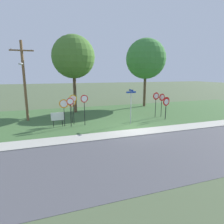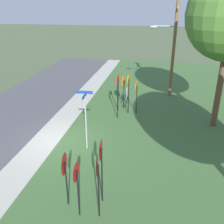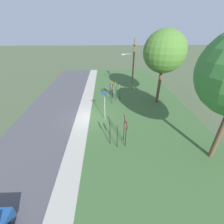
{
  "view_description": "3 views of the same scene",
  "coord_description": "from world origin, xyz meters",
  "px_view_note": "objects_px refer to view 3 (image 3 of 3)",
  "views": [
    {
      "loc": [
        -6.64,
        -13.69,
        4.61
      ],
      "look_at": [
        -1.21,
        2.32,
        1.13
      ],
      "focal_mm": 30.1,
      "sensor_mm": 36.0,
      "label": 1
    },
    {
      "loc": [
        11.38,
        5.1,
        7.03
      ],
      "look_at": [
        -1.07,
        2.77,
        1.57
      ],
      "focal_mm": 40.4,
      "sensor_mm": 36.0,
      "label": 2
    },
    {
      "loc": [
        14.56,
        1.81,
        8.88
      ],
      "look_at": [
        0.65,
        2.46,
        1.09
      ],
      "focal_mm": 24.23,
      "sensor_mm": 36.0,
      "label": 3
    }
  ],
  "objects_px": {
    "stop_sign_far_left": "(120,88)",
    "yield_sign_far_right": "(126,128)",
    "stop_sign_far_right": "(110,87)",
    "yield_sign_far_left": "(124,122)",
    "stop_sign_near_left": "(112,89)",
    "notice_board": "(113,91)",
    "stop_sign_near_right": "(116,87)",
    "street_name_post": "(105,104)",
    "oak_tree_left": "(164,52)",
    "utility_pole": "(132,63)",
    "yield_sign_near_right": "(117,131)",
    "stop_sign_far_center": "(112,86)",
    "yield_sign_near_left": "(109,128)"
  },
  "relations": [
    {
      "from": "notice_board",
      "to": "stop_sign_far_center",
      "type": "bearing_deg",
      "value": -17.58
    },
    {
      "from": "stop_sign_far_left",
      "to": "stop_sign_far_right",
      "type": "xyz_separation_m",
      "value": [
        -0.26,
        -1.31,
        0.13
      ]
    },
    {
      "from": "stop_sign_far_center",
      "to": "yield_sign_far_right",
      "type": "distance_m",
      "value": 10.24
    },
    {
      "from": "stop_sign_far_left",
      "to": "street_name_post",
      "type": "relative_size",
      "value": 0.73
    },
    {
      "from": "yield_sign_near_left",
      "to": "stop_sign_near_left",
      "type": "bearing_deg",
      "value": 169.03
    },
    {
      "from": "street_name_post",
      "to": "oak_tree_left",
      "type": "xyz_separation_m",
      "value": [
        -4.08,
        7.01,
        4.54
      ]
    },
    {
      "from": "stop_sign_near_right",
      "to": "oak_tree_left",
      "type": "height_order",
      "value": "oak_tree_left"
    },
    {
      "from": "stop_sign_near_right",
      "to": "yield_sign_far_right",
      "type": "xyz_separation_m",
      "value": [
        9.35,
        0.14,
        -0.1
      ]
    },
    {
      "from": "stop_sign_far_center",
      "to": "yield_sign_far_left",
      "type": "distance_m",
      "value": 9.48
    },
    {
      "from": "stop_sign_near_left",
      "to": "yield_sign_far_left",
      "type": "relative_size",
      "value": 1.03
    },
    {
      "from": "stop_sign_far_right",
      "to": "yield_sign_far_left",
      "type": "bearing_deg",
      "value": 12.57
    },
    {
      "from": "stop_sign_far_left",
      "to": "yield_sign_near_right",
      "type": "relative_size",
      "value": 1.05
    },
    {
      "from": "stop_sign_far_right",
      "to": "oak_tree_left",
      "type": "xyz_separation_m",
      "value": [
        1.25,
        6.26,
        4.6
      ]
    },
    {
      "from": "stop_sign_far_left",
      "to": "utility_pole",
      "type": "bearing_deg",
      "value": 156.37
    },
    {
      "from": "stop_sign_near_left",
      "to": "notice_board",
      "type": "height_order",
      "value": "stop_sign_near_left"
    },
    {
      "from": "yield_sign_near_left",
      "to": "yield_sign_near_right",
      "type": "bearing_deg",
      "value": 46.23
    },
    {
      "from": "yield_sign_near_right",
      "to": "notice_board",
      "type": "bearing_deg",
      "value": 177.85
    },
    {
      "from": "stop_sign_near_right",
      "to": "stop_sign_far_left",
      "type": "bearing_deg",
      "value": 100.96
    },
    {
      "from": "yield_sign_near_left",
      "to": "street_name_post",
      "type": "relative_size",
      "value": 0.7
    },
    {
      "from": "stop_sign_far_right",
      "to": "stop_sign_near_left",
      "type": "bearing_deg",
      "value": 14.61
    },
    {
      "from": "stop_sign_far_center",
      "to": "utility_pole",
      "type": "distance_m",
      "value": 5.17
    },
    {
      "from": "stop_sign_far_left",
      "to": "oak_tree_left",
      "type": "height_order",
      "value": "oak_tree_left"
    },
    {
      "from": "stop_sign_far_right",
      "to": "utility_pole",
      "type": "distance_m",
      "value": 5.69
    },
    {
      "from": "stop_sign_far_center",
      "to": "oak_tree_left",
      "type": "distance_m",
      "value": 7.75
    },
    {
      "from": "stop_sign_far_left",
      "to": "oak_tree_left",
      "type": "xyz_separation_m",
      "value": [
        0.99,
        4.95,
        4.73
      ]
    },
    {
      "from": "stop_sign_far_left",
      "to": "yield_sign_far_right",
      "type": "xyz_separation_m",
      "value": [
        9.44,
        -0.4,
        0.18
      ]
    },
    {
      "from": "yield_sign_near_right",
      "to": "street_name_post",
      "type": "distance_m",
      "value": 4.56
    },
    {
      "from": "street_name_post",
      "to": "notice_board",
      "type": "distance_m",
      "value": 6.62
    },
    {
      "from": "stop_sign_near_left",
      "to": "notice_board",
      "type": "bearing_deg",
      "value": 162.32
    },
    {
      "from": "stop_sign_far_right",
      "to": "oak_tree_left",
      "type": "height_order",
      "value": "oak_tree_left"
    },
    {
      "from": "yield_sign_near_left",
      "to": "utility_pole",
      "type": "relative_size",
      "value": 0.29
    },
    {
      "from": "stop_sign_near_left",
      "to": "yield_sign_near_left",
      "type": "xyz_separation_m",
      "value": [
        8.11,
        -0.54,
        -0.33
      ]
    },
    {
      "from": "yield_sign_far_left",
      "to": "street_name_post",
      "type": "distance_m",
      "value": 3.95
    },
    {
      "from": "yield_sign_near_right",
      "to": "stop_sign_far_center",
      "type": "bearing_deg",
      "value": 178.66
    },
    {
      "from": "stop_sign_near_left",
      "to": "stop_sign_near_right",
      "type": "relative_size",
      "value": 1.01
    },
    {
      "from": "stop_sign_near_left",
      "to": "oak_tree_left",
      "type": "height_order",
      "value": "oak_tree_left"
    },
    {
      "from": "yield_sign_near_right",
      "to": "notice_board",
      "type": "height_order",
      "value": "yield_sign_near_right"
    },
    {
      "from": "stop_sign_far_left",
      "to": "yield_sign_near_left",
      "type": "height_order",
      "value": "stop_sign_far_left"
    },
    {
      "from": "notice_board",
      "to": "yield_sign_near_right",
      "type": "bearing_deg",
      "value": -3.44
    },
    {
      "from": "stop_sign_near_right",
      "to": "utility_pole",
      "type": "relative_size",
      "value": 0.36
    },
    {
      "from": "street_name_post",
      "to": "oak_tree_left",
      "type": "distance_m",
      "value": 9.29
    },
    {
      "from": "stop_sign_near_right",
      "to": "stop_sign_far_left",
      "type": "xyz_separation_m",
      "value": [
        -0.09,
        0.54,
        -0.28
      ]
    },
    {
      "from": "stop_sign_near_right",
      "to": "yield_sign_far_left",
      "type": "bearing_deg",
      "value": 2.58
    },
    {
      "from": "notice_board",
      "to": "oak_tree_left",
      "type": "distance_m",
      "value": 8.36
    },
    {
      "from": "utility_pole",
      "to": "yield_sign_near_right",
      "type": "bearing_deg",
      "value": -13.79
    },
    {
      "from": "stop_sign_far_right",
      "to": "utility_pole",
      "type": "relative_size",
      "value": 0.34
    },
    {
      "from": "street_name_post",
      "to": "utility_pole",
      "type": "xyz_separation_m",
      "value": [
        -9.14,
        4.29,
        2.25
      ]
    },
    {
      "from": "stop_sign_far_center",
      "to": "stop_sign_near_right",
      "type": "bearing_deg",
      "value": 37.94
    },
    {
      "from": "stop_sign_far_left",
      "to": "yield_sign_far_left",
      "type": "bearing_deg",
      "value": 2.07
    },
    {
      "from": "stop_sign_near_right",
      "to": "oak_tree_left",
      "type": "distance_m",
      "value": 7.12
    }
  ]
}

